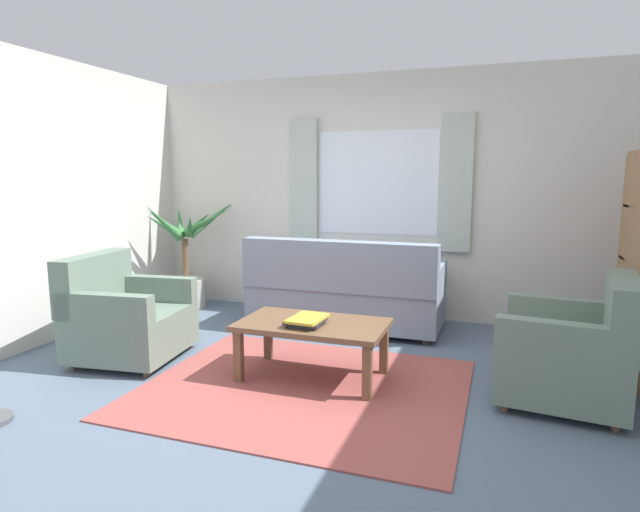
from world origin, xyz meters
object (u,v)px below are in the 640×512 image
coffee_table (313,330)px  armchair_left (125,317)px  armchair_right (574,352)px  couch (344,293)px  book_stack_on_table (306,321)px  potted_plant (186,264)px

coffee_table → armchair_left: bearing=-176.4°
armchair_left → armchair_right: 3.45m
armchair_left → armchair_right: size_ratio=1.00×
couch → armchair_left: size_ratio=2.04×
armchair_right → book_stack_on_table: armchair_right is taller
couch → armchair_right: bearing=149.2°
armchair_left → potted_plant: bearing=9.9°
armchair_left → book_stack_on_table: bearing=-96.2°
book_stack_on_table → potted_plant: bearing=141.9°
book_stack_on_table → armchair_right: bearing=8.5°
armchair_left → book_stack_on_table: 1.63m
armchair_right → armchair_left: bearing=-78.6°
coffee_table → book_stack_on_table: (-0.02, -0.09, 0.09)m
armchair_right → couch: bearing=-114.2°
potted_plant → armchair_left: bearing=-73.4°
coffee_table → book_stack_on_table: book_stack_on_table is taller
coffee_table → potted_plant: bearing=143.7°
armchair_left → potted_plant: (-0.50, 1.68, 0.16)m
armchair_left → armchair_right: same height
armchair_right → coffee_table: (-1.80, -0.18, 0.03)m
armchair_left → armchair_right: (3.44, 0.29, 0.00)m
armchair_left → potted_plant: size_ratio=0.72×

